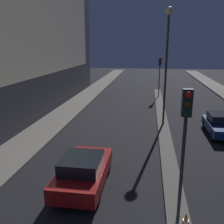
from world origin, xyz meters
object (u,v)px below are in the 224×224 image
(traffic_light_mid, at_px, (160,68))
(car_right_lane, at_px, (221,124))
(traffic_cone_far, at_px, (186,223))
(street_lamp, at_px, (167,45))
(traffic_light_near, at_px, (185,127))
(car_left_lane, at_px, (83,171))

(traffic_light_mid, xyz_separation_m, car_right_lane, (3.95, -12.74, -2.81))
(traffic_cone_far, relative_size, car_right_lane, 0.17)
(street_lamp, relative_size, car_right_lane, 2.12)
(car_right_lane, bearing_deg, traffic_cone_far, -110.06)
(traffic_light_near, bearing_deg, car_right_lane, 67.81)
(car_right_lane, bearing_deg, street_lamp, 158.93)
(traffic_light_near, height_order, car_left_lane, traffic_light_near)
(traffic_cone_far, bearing_deg, traffic_light_near, 100.40)
(street_lamp, xyz_separation_m, car_left_lane, (-3.95, -9.54, -5.34))
(traffic_light_mid, bearing_deg, street_lamp, -90.00)
(traffic_light_near, relative_size, car_left_lane, 1.10)
(street_lamp, height_order, car_right_lane, street_lamp)
(traffic_light_near, xyz_separation_m, car_right_lane, (3.95, 9.67, -2.81))
(car_left_lane, height_order, car_right_lane, car_left_lane)
(car_left_lane, bearing_deg, car_right_lane, 45.47)
(traffic_cone_far, distance_m, car_left_lane, 4.75)
(street_lamp, distance_m, car_right_lane, 6.84)
(traffic_light_mid, height_order, car_left_lane, traffic_light_mid)
(traffic_light_near, relative_size, street_lamp, 0.54)
(car_right_lane, bearing_deg, traffic_light_mid, 107.21)
(traffic_cone_far, bearing_deg, car_left_lane, 149.50)
(traffic_cone_far, bearing_deg, traffic_light_mid, 90.34)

